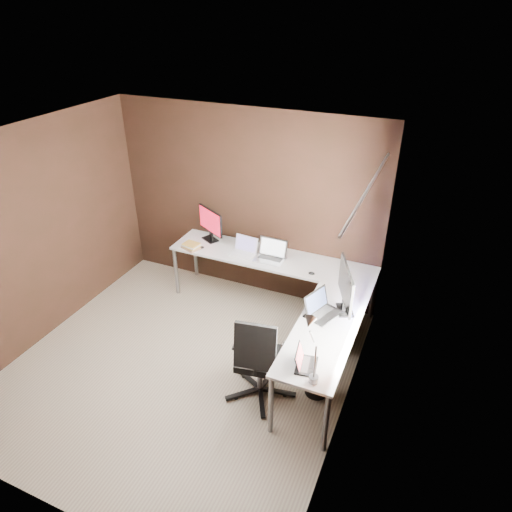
{
  "coord_description": "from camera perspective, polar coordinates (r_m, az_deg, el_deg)",
  "views": [
    {
      "loc": [
        2.28,
        -3.17,
        3.62
      ],
      "look_at": [
        0.5,
        0.95,
        1.04
      ],
      "focal_mm": 32.0,
      "sensor_mm": 36.0,
      "label": 1
    }
  ],
  "objects": [
    {
      "name": "wastebasket",
      "position": [
        4.93,
        7.64,
        -15.37
      ],
      "size": [
        0.31,
        0.31,
        0.28
      ],
      "primitive_type": "cylinder",
      "rotation": [
        0.0,
        0.0,
        -0.33
      ],
      "color": "black",
      "rests_on": "ground"
    },
    {
      "name": "drawer_pedestal",
      "position": [
        5.51,
        9.81,
        -7.67
      ],
      "size": [
        0.42,
        0.5,
        0.6
      ],
      "primitive_type": "cube",
      "color": "white",
      "rests_on": "ground"
    },
    {
      "name": "monitor_right",
      "position": [
        4.75,
        11.18,
        -3.83
      ],
      "size": [
        0.28,
        0.6,
        0.53
      ],
      "rotation": [
        0.0,
        0.0,
        1.98
      ],
      "color": "black",
      "rests_on": "desk"
    },
    {
      "name": "laptop_black_big",
      "position": [
        4.82,
        8.04,
        -6.57
      ],
      "size": [
        0.36,
        0.42,
        0.24
      ],
      "rotation": [
        0.0,
        0.0,
        1.21
      ],
      "color": "black",
      "rests_on": "desk"
    },
    {
      "name": "laptop_white",
      "position": [
        5.85,
        -1.47,
        0.77
      ],
      "size": [
        0.34,
        0.26,
        0.21
      ],
      "rotation": [
        0.0,
        0.0,
        -0.1
      ],
      "color": "white",
      "rests_on": "desk"
    },
    {
      "name": "mouse_left",
      "position": [
        6.02,
        -6.85,
        1.1
      ],
      "size": [
        0.1,
        0.08,
        0.03
      ],
      "primitive_type": "ellipsoid",
      "rotation": [
        0.0,
        0.0,
        0.38
      ],
      "color": "black",
      "rests_on": "desk"
    },
    {
      "name": "laptop_black_small",
      "position": [
        4.2,
        5.99,
        -13.06
      ],
      "size": [
        0.23,
        0.29,
        0.18
      ],
      "rotation": [
        0.0,
        0.0,
        1.74
      ],
      "color": "black",
      "rests_on": "desk"
    },
    {
      "name": "office_chair",
      "position": [
        4.76,
        0.4,
        -14.34
      ],
      "size": [
        0.57,
        0.58,
        1.02
      ],
      "rotation": [
        0.0,
        0.0,
        0.17
      ],
      "color": "black",
      "rests_on": "ground"
    },
    {
      "name": "laptop_silver",
      "position": [
        5.72,
        1.88,
        0.15
      ],
      "size": [
        0.38,
        0.27,
        0.25
      ],
      "rotation": [
        0.0,
        0.0,
        -0.02
      ],
      "color": "silver",
      "rests_on": "desk"
    },
    {
      "name": "mouse_corner",
      "position": [
        5.45,
        6.96,
        -2.17
      ],
      "size": [
        0.09,
        0.08,
        0.03
      ],
      "primitive_type": "ellipsoid",
      "rotation": [
        0.0,
        0.0,
        -0.42
      ],
      "color": "black",
      "rests_on": "desk"
    },
    {
      "name": "desk_lamp",
      "position": [
        3.89,
        6.89,
        -10.47
      ],
      "size": [
        0.19,
        0.23,
        0.61
      ],
      "rotation": [
        0.0,
        0.0,
        -0.34
      ],
      "color": "slate",
      "rests_on": "desk"
    },
    {
      "name": "room",
      "position": [
        4.44,
        -6.42,
        -2.17
      ],
      "size": [
        3.6,
        3.6,
        2.5
      ],
      "color": "#B4A98C",
      "rests_on": "ground"
    },
    {
      "name": "monitor_left",
      "position": [
        6.12,
        -5.72,
        4.15
      ],
      "size": [
        0.46,
        0.27,
        0.44
      ],
      "rotation": [
        0.0,
        0.0,
        -0.51
      ],
      "color": "black",
      "rests_on": "desk"
    },
    {
      "name": "desk",
      "position": [
        5.33,
        3.76,
        -3.68
      ],
      "size": [
        2.65,
        2.25,
        0.73
      ],
      "color": "white",
      "rests_on": "ground"
    },
    {
      "name": "book_stack",
      "position": [
        6.02,
        -8.09,
        1.25
      ],
      "size": [
        0.27,
        0.25,
        0.07
      ],
      "rotation": [
        0.0,
        0.0,
        -0.24
      ],
      "color": "#A07156",
      "rests_on": "desk"
    }
  ]
}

